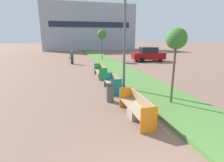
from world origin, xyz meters
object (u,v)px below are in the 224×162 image
bench_orange_frame (136,109)px  litter_bin (110,93)px  pedestrian_walking (72,57)px  parked_car_distant (148,54)px  sapling_tree_near (176,40)px  bench_green_frame (101,72)px  bench_teal_frame (113,85)px  sapling_tree_far (102,35)px  street_lamp_post (125,19)px

bench_orange_frame → litter_bin: bearing=106.7°
pedestrian_walking → parked_car_distant: 9.82m
sapling_tree_near → bench_green_frame: bearing=106.7°
bench_teal_frame → pedestrian_walking: size_ratio=1.20×
litter_bin → sapling_tree_near: sapling_tree_near is taller
bench_teal_frame → sapling_tree_near: 4.53m
litter_bin → sapling_tree_near: (2.65, -1.26, 2.59)m
litter_bin → parked_car_distant: size_ratio=0.21×
bench_teal_frame → bench_green_frame: (0.01, 3.83, 0.01)m
pedestrian_walking → bench_green_frame: bearing=-75.1°
bench_green_frame → litter_bin: 5.61m
bench_teal_frame → sapling_tree_near: bearing=-55.5°
bench_green_frame → sapling_tree_far: (2.05, 9.68, 3.06)m
sapling_tree_far → pedestrian_walking: (-4.06, -2.13, -2.63)m
parked_car_distant → pedestrian_walking: bearing=-173.8°
pedestrian_walking → litter_bin: bearing=-83.9°
bench_orange_frame → sapling_tree_far: size_ratio=0.59×
bench_orange_frame → sapling_tree_far: 17.64m
bench_teal_frame → street_lamp_post: size_ratio=0.26×
bench_orange_frame → pedestrian_walking: (-2.01, 15.13, 0.42)m
litter_bin → street_lamp_post: (1.21, 1.49, 3.65)m
bench_green_frame → street_lamp_post: 5.58m
street_lamp_post → parked_car_distant: size_ratio=1.71×
litter_bin → parked_car_distant: 15.55m
litter_bin → sapling_tree_far: 15.77m
pedestrian_walking → bench_orange_frame: bearing=-82.4°
street_lamp_post → parked_car_distant: (7.20, 11.59, -3.20)m
sapling_tree_far → bench_teal_frame: bearing=-98.7°
bench_orange_frame → sapling_tree_near: 3.46m
pedestrian_walking → street_lamp_post: bearing=-77.3°
street_lamp_post → pedestrian_walking: 12.39m
sapling_tree_far → pedestrian_walking: size_ratio=2.58×
sapling_tree_near → pedestrian_walking: (-4.06, 14.39, -2.26)m
street_lamp_post → sapling_tree_near: street_lamp_post is taller
bench_green_frame → pedestrian_walking: pedestrian_walking is taller
bench_teal_frame → bench_green_frame: same height
litter_bin → parked_car_distant: bearing=57.2°
sapling_tree_near → sapling_tree_far: size_ratio=0.87×
bench_orange_frame → street_lamp_post: size_ratio=0.32×
litter_bin → street_lamp_post: bearing=50.9°
bench_teal_frame → parked_car_distant: (7.82, 11.33, 0.55)m
sapling_tree_near → pedestrian_walking: 15.12m
bench_teal_frame → sapling_tree_near: (2.06, -3.00, 2.70)m
bench_orange_frame → parked_car_distant: parked_car_distant is taller
bench_teal_frame → bench_green_frame: size_ratio=0.80×
bench_teal_frame → litter_bin: bearing=-108.8°
sapling_tree_far → pedestrian_walking: 5.29m
bench_teal_frame → pedestrian_walking: (-2.00, 11.39, 0.44)m
sapling_tree_near → parked_car_distant: 15.59m
sapling_tree_near → pedestrian_walking: sapling_tree_near is taller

